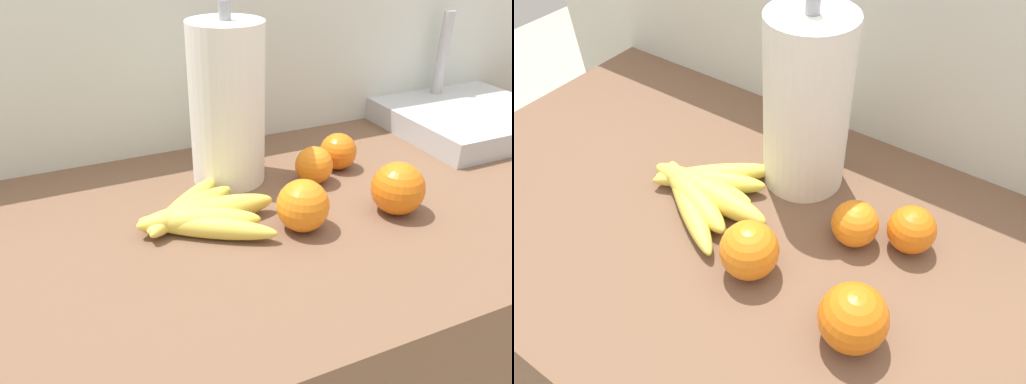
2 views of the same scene
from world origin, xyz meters
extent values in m
cube|color=silver|center=(0.00, 0.34, 0.65)|extent=(1.95, 0.06, 1.30)
ellipsoid|color=#E1C94C|center=(-0.33, -0.01, 0.95)|extent=(0.19, 0.14, 0.03)
ellipsoid|color=#E2CA4C|center=(-0.33, 0.00, 0.95)|extent=(0.18, 0.10, 0.04)
ellipsoid|color=#E5CC4C|center=(-0.32, 0.02, 0.95)|extent=(0.22, 0.05, 0.04)
ellipsoid|color=#E7D44C|center=(-0.34, 0.03, 0.95)|extent=(0.17, 0.06, 0.04)
ellipsoid|color=#D8CA4C|center=(-0.34, 0.04, 0.95)|extent=(0.17, 0.11, 0.04)
ellipsoid|color=#E5C74C|center=(-0.34, 0.06, 0.95)|extent=(0.17, 0.15, 0.03)
sphere|color=orange|center=(-0.10, 0.07, 0.97)|extent=(0.07, 0.07, 0.07)
sphere|color=orange|center=(-0.03, -0.07, 0.97)|extent=(0.08, 0.08, 0.08)
sphere|color=orange|center=(-0.19, -0.05, 0.97)|extent=(0.08, 0.08, 0.08)
sphere|color=orange|center=(-0.03, 0.11, 0.97)|extent=(0.07, 0.07, 0.07)
cylinder|color=white|center=(-0.23, 0.15, 1.07)|extent=(0.13, 0.13, 0.27)
cylinder|color=gray|center=(-0.23, 0.15, 1.08)|extent=(0.02, 0.02, 0.30)
camera|label=1|loc=(-0.52, -0.62, 1.35)|focal=36.04mm
camera|label=2|loc=(0.07, -0.39, 1.48)|focal=35.52mm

